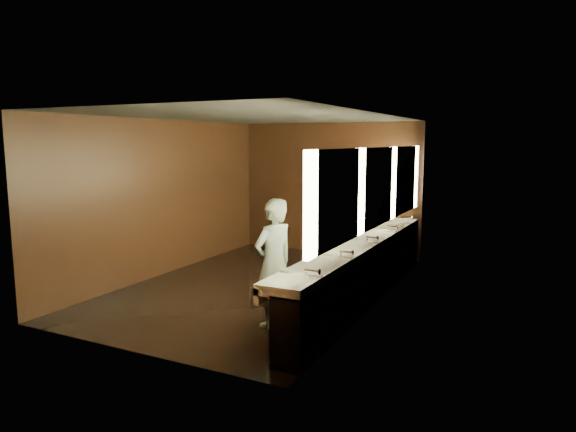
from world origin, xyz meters
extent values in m
plane|color=black|center=(0.00, 0.00, 0.00)|extent=(6.00, 6.00, 0.00)
cube|color=#2D2D2B|center=(0.00, 0.00, 2.80)|extent=(4.00, 6.00, 0.02)
cube|color=black|center=(0.00, 3.00, 1.40)|extent=(4.00, 0.02, 2.80)
cube|color=black|center=(0.00, -3.00, 1.40)|extent=(4.00, 0.02, 2.80)
cube|color=black|center=(-2.00, 0.00, 1.40)|extent=(0.02, 6.00, 2.80)
cube|color=black|center=(2.00, 0.00, 1.40)|extent=(0.02, 6.00, 2.80)
cube|color=black|center=(1.82, 0.00, 0.40)|extent=(0.36, 5.40, 0.81)
cube|color=white|center=(1.73, 0.00, 0.85)|extent=(0.55, 5.40, 0.12)
cube|color=white|center=(1.48, 0.00, 0.77)|extent=(0.06, 5.40, 0.18)
cylinder|color=silver|center=(1.91, -2.20, 0.99)|extent=(0.18, 0.04, 0.04)
cylinder|color=silver|center=(1.91, -1.10, 0.99)|extent=(0.18, 0.04, 0.04)
cylinder|color=silver|center=(1.91, 0.00, 0.99)|extent=(0.18, 0.04, 0.04)
cylinder|color=silver|center=(1.91, 1.10, 0.99)|extent=(0.18, 0.04, 0.04)
cylinder|color=silver|center=(1.91, 2.20, 0.99)|extent=(0.18, 0.04, 0.04)
cube|color=#FEF8BB|center=(1.97, -2.40, 1.75)|extent=(0.06, 0.22, 1.15)
cube|color=white|center=(1.99, -1.60, 1.75)|extent=(0.03, 1.32, 1.15)
cube|color=#FEF8BB|center=(1.97, -0.80, 1.75)|extent=(0.06, 0.23, 1.15)
cube|color=white|center=(1.99, 0.00, 1.75)|extent=(0.03, 1.32, 1.15)
cube|color=#FEF8BB|center=(1.97, 0.80, 1.75)|extent=(0.06, 0.23, 1.15)
cube|color=white|center=(1.99, 1.60, 1.75)|extent=(0.03, 1.32, 1.15)
cube|color=#FEF8BB|center=(1.97, 2.40, 1.75)|extent=(0.06, 0.22, 1.15)
imported|color=#98D4E4|center=(1.07, -1.53, 0.84)|extent=(0.59, 0.72, 1.69)
cylinder|color=#232325|center=(1.58, -0.51, 0.31)|extent=(0.52, 0.52, 0.63)
camera|label=1|loc=(4.13, -7.24, 2.41)|focal=32.00mm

